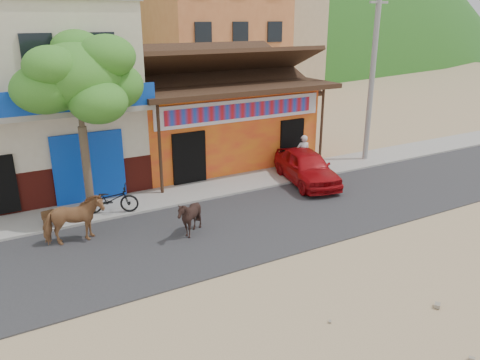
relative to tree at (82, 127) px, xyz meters
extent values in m
plane|color=#9E825B|center=(4.60, -5.80, -3.12)|extent=(120.00, 120.00, 0.00)
cube|color=#28282B|center=(4.60, -3.30, -3.10)|extent=(60.00, 5.00, 0.04)
cube|color=gray|center=(4.60, 0.20, -3.06)|extent=(60.00, 2.00, 0.12)
cube|color=orange|center=(6.60, 4.20, -1.32)|extent=(8.00, 6.00, 3.60)
cube|color=beige|center=(-0.90, 4.20, 0.38)|extent=(7.00, 6.00, 7.00)
cube|color=#CC723F|center=(13.60, 18.20, 2.88)|extent=(9.00, 9.00, 12.00)
cube|color=tan|center=(22.60, 24.20, 1.88)|extent=(8.00, 8.00, 10.00)
cylinder|color=gray|center=(12.80, 0.20, 1.00)|extent=(0.24, 0.24, 8.00)
imported|color=#9C683E|center=(-0.90, -1.97, -2.34)|extent=(1.77, 0.85, 1.47)
imported|color=black|center=(2.30, -3.19, -2.47)|extent=(1.13, 1.01, 1.22)
imported|color=#A60B10|center=(8.42, -1.00, -2.40)|extent=(2.47, 4.27, 1.37)
imported|color=black|center=(0.60, -0.40, -2.52)|extent=(1.95, 1.27, 0.97)
imported|color=silver|center=(9.10, 0.16, -2.20)|extent=(0.67, 0.54, 1.59)
camera|label=1|loc=(-2.83, -15.46, 3.34)|focal=35.00mm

